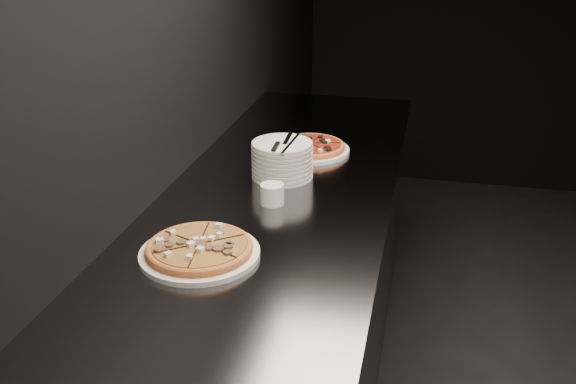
% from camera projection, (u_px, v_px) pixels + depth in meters
% --- Properties ---
extents(wall_left, '(0.02, 5.00, 2.80)m').
position_uv_depth(wall_left, '(165.00, 38.00, 2.01)').
color(wall_left, black).
rests_on(wall_left, floor).
extents(counter, '(0.74, 2.44, 0.92)m').
position_uv_depth(counter, '(281.00, 306.00, 2.31)').
color(counter, '#5C5E63').
rests_on(counter, floor).
extents(pizza_mushroom, '(0.37, 0.37, 0.04)m').
position_uv_depth(pizza_mushroom, '(200.00, 249.00, 1.70)').
color(pizza_mushroom, white).
rests_on(pizza_mushroom, counter).
extents(pizza_tomato, '(0.33, 0.33, 0.03)m').
position_uv_depth(pizza_tomato, '(310.00, 147.00, 2.45)').
color(pizza_tomato, white).
rests_on(pizza_tomato, counter).
extents(plate_stack, '(0.21, 0.21, 0.13)m').
position_uv_depth(plate_stack, '(282.00, 160.00, 2.20)').
color(plate_stack, white).
rests_on(plate_stack, counter).
extents(cutlery, '(0.08, 0.22, 0.01)m').
position_uv_depth(cutlery, '(284.00, 143.00, 2.16)').
color(cutlery, silver).
rests_on(cutlery, plate_stack).
extents(ramekin, '(0.07, 0.07, 0.07)m').
position_uv_depth(ramekin, '(272.00, 194.00, 2.00)').
color(ramekin, silver).
rests_on(ramekin, counter).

